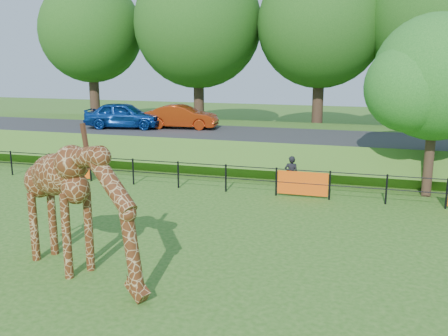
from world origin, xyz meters
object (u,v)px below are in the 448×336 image
(tree_east, at_px, (439,82))
(car_blue, at_px, (124,115))
(visitor, at_px, (291,174))
(car_red, at_px, (182,117))
(giraffe, at_px, (80,210))

(tree_east, bearing_deg, car_blue, 163.96)
(car_blue, relative_size, visitor, 2.81)
(car_blue, height_order, car_red, car_blue)
(car_red, distance_m, visitor, 9.39)
(giraffe, distance_m, car_blue, 15.68)
(car_blue, xyz_separation_m, visitor, (9.96, -5.40, -1.39))
(car_red, height_order, tree_east, tree_east)
(visitor, bearing_deg, car_blue, -32.76)
(giraffe, relative_size, visitor, 3.17)
(visitor, height_order, tree_east, tree_east)
(giraffe, bearing_deg, car_blue, 138.42)
(car_blue, bearing_deg, tree_east, -115.07)
(giraffe, distance_m, car_red, 15.50)
(car_blue, height_order, tree_east, tree_east)
(car_blue, xyz_separation_m, car_red, (3.04, 0.81, -0.07))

